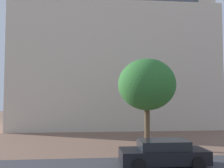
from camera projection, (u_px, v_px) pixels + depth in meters
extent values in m
cube|color=beige|center=(113.00, 71.00, 33.41)|extent=(24.03, 13.89, 14.56)
cube|color=#4C515B|center=(113.00, 11.00, 33.91)|extent=(22.10, 12.78, 2.40)
cube|color=beige|center=(108.00, 28.00, 33.71)|extent=(5.39, 5.39, 26.67)
cylinder|color=beige|center=(23.00, 55.00, 27.10)|extent=(2.80, 2.80, 16.90)
cylinder|color=beige|center=(204.00, 55.00, 29.05)|extent=(2.80, 2.80, 17.54)
cube|color=black|center=(163.00, 156.00, 12.92)|extent=(4.58, 1.82, 0.70)
cube|color=black|center=(163.00, 145.00, 12.96)|extent=(2.56, 1.60, 0.48)
cylinder|color=black|center=(184.00, 155.00, 13.95)|extent=(0.64, 0.22, 0.64)
cylinder|color=black|center=(198.00, 164.00, 12.14)|extent=(0.64, 0.22, 0.64)
cylinder|color=black|center=(132.00, 156.00, 13.67)|extent=(0.64, 0.22, 0.64)
cylinder|color=black|center=(139.00, 165.00, 11.87)|extent=(0.64, 0.22, 0.64)
cylinder|color=brown|center=(147.00, 127.00, 17.75)|extent=(0.39, 0.39, 2.92)
ellipsoid|color=#2D6B2D|center=(147.00, 84.00, 17.94)|extent=(4.24, 4.24, 3.82)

